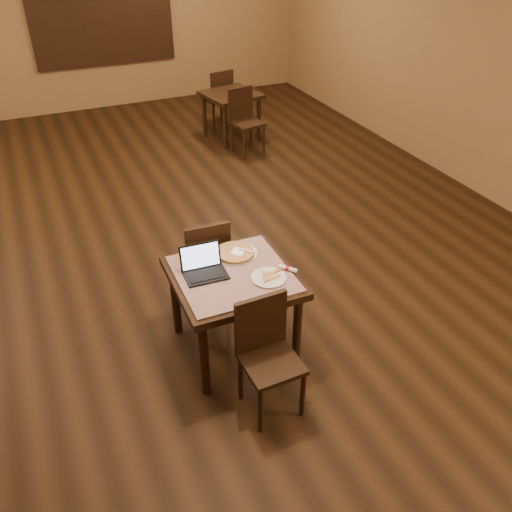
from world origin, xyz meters
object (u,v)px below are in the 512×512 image
laptop (203,266)px  other_table_a_chair_near (244,117)px  chair_main_near (267,349)px  tiled_table (233,284)px  pizza_pan (235,253)px  other_table_a (231,101)px  other_table_a_chair_far (219,95)px  chair_main_far (206,259)px

laptop → other_table_a_chair_near: (1.94, 3.72, -0.30)m
chair_main_near → other_table_a_chair_near: (1.74, 4.44, 0.01)m
tiled_table → pizza_pan: 0.29m
pizza_pan → other_table_a: (1.63, 4.12, -0.18)m
chair_main_near → other_table_a_chair_far: (1.77, 5.51, 0.01)m
tiled_table → laptop: 0.28m
other_table_a → other_table_a_chair_far: (0.01, 0.54, -0.07)m
chair_main_far → other_table_a_chair_far: size_ratio=0.99×
laptop → pizza_pan: bearing=27.0°
other_table_a_chair_near → other_table_a: bearing=78.3°
tiled_table → chair_main_far: bearing=91.6°
pizza_pan → other_table_a_chair_near: 3.94m
tiled_table → other_table_a: 4.70m
other_table_a_chair_near → pizza_pan: bearing=-124.5°
chair_main_near → pizza_pan: 0.91m
pizza_pan → other_table_a_chair_far: bearing=70.5°
other_table_a_chair_near → chair_main_far: bearing=-128.7°
tiled_table → laptop: bearing=154.4°
chair_main_far → pizza_pan: chair_main_far is taller
tiled_table → pizza_pan: bearing=64.7°
laptop → other_table_a_chair_near: bearing=66.0°
chair_main_far → laptop: laptop is taller
chair_main_near → other_table_a_chair_far: other_table_a_chair_far is taller
chair_main_far → other_table_a_chair_near: (1.74, 3.20, 0.01)m
chair_main_far → other_table_a_chair_near: 3.64m
tiled_table → other_table_a_chair_far: 5.20m
other_table_a → laptop: bearing=-124.8°
laptop → other_table_a_chair_near: 4.21m
other_table_a_chair_near → other_table_a_chair_far: bearing=78.3°
laptop → other_table_a: size_ratio=0.38×
chair_main_far → other_table_a_chair_near: other_table_a_chair_near is taller
other_table_a_chair_far → pizza_pan: bearing=60.4°
other_table_a_chair_far → other_table_a_chair_near: bearing=78.3°
chair_main_near → other_table_a: size_ratio=1.03×
chair_main_far → other_table_a_chair_far: 4.62m
chair_main_far → other_table_a: size_ratio=1.03×
chair_main_near → pizza_pan: chair_main_near is taller
chair_main_far → laptop: (-0.20, -0.52, 0.31)m
laptop → tiled_table: bearing=-23.3°
other_table_a_chair_far → laptop: bearing=57.5°
chair_main_near → other_table_a: 5.28m
tiled_table → other_table_a_chair_far: bearing=71.4°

